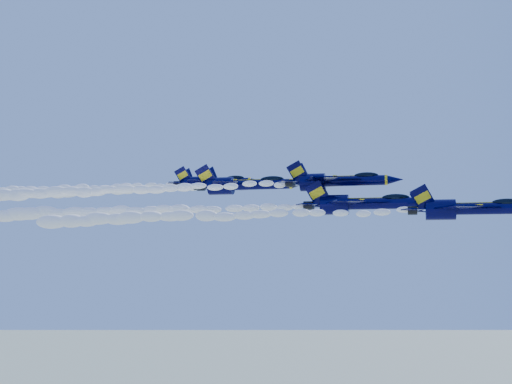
% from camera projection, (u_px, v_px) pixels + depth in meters
% --- Properties ---
extents(jet_lead, '(14.98, 12.29, 5.57)m').
position_uv_depth(jet_lead, '(469.00, 208.00, 62.39)').
color(jet_lead, '#020130').
extents(smoke_trail_jet_lead, '(47.40, 1.91, 1.72)m').
position_uv_depth(smoke_trail_jet_lead, '(209.00, 216.00, 69.97)').
color(smoke_trail_jet_lead, white).
extents(jet_second, '(16.73, 13.72, 6.22)m').
position_uv_depth(jet_second, '(361.00, 203.00, 72.49)').
color(jet_second, '#020130').
extents(smoke_trail_jet_second, '(47.40, 2.13, 1.92)m').
position_uv_depth(smoke_trail_jet_second, '(139.00, 211.00, 80.26)').
color(smoke_trail_jet_second, white).
extents(jet_third, '(15.66, 12.85, 5.82)m').
position_uv_depth(jet_third, '(336.00, 181.00, 76.74)').
color(jet_third, '#020130').
extents(smoke_trail_jet_third, '(47.40, 2.00, 1.80)m').
position_uv_depth(smoke_trail_jet_third, '(130.00, 190.00, 84.40)').
color(smoke_trail_jet_third, white).
extents(jet_fourth, '(19.05, 15.62, 7.08)m').
position_uv_depth(jet_fourth, '(243.00, 185.00, 93.90)').
color(jet_fourth, '#020130').
extents(smoke_trail_jet_fourth, '(47.40, 2.43, 2.18)m').
position_uv_depth(smoke_trail_jet_fourth, '(72.00, 192.00, 101.92)').
color(smoke_trail_jet_fourth, white).
extents(jet_fifth, '(16.97, 13.92, 6.31)m').
position_uv_depth(jet_fifth, '(212.00, 182.00, 105.73)').
color(jet_fifth, '#020130').
extents(smoke_trail_jet_fifth, '(47.40, 2.16, 1.95)m').
position_uv_depth(smoke_trail_jet_fifth, '(65.00, 189.00, 113.52)').
color(smoke_trail_jet_fifth, white).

